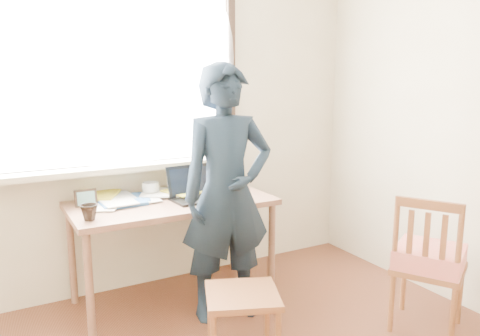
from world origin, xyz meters
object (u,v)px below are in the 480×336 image
desk (172,211)px  work_chair (242,303)px  laptop (194,191)px  mug_dark (89,212)px  mug_white (150,189)px  person (227,194)px  side_chair (429,260)px

desk → work_chair: desk is taller
work_chair → laptop: bearing=84.2°
mug_dark → work_chair: mug_dark is taller
laptop → mug_white: laptop is taller
desk → person: (0.24, -0.36, 0.17)m
mug_dark → side_chair: side_chair is taller
work_chair → side_chair: 1.20m
desk → mug_white: bearing=110.8°
mug_dark → work_chair: 1.03m
mug_white → desk: bearing=-69.2°
work_chair → side_chair: bearing=-12.9°
mug_dark → side_chair: size_ratio=0.12×
desk → person: 0.46m
desk → work_chair: (0.07, -0.86, -0.31)m
laptop → person: size_ratio=0.21×
laptop → person: (0.09, -0.33, 0.04)m
mug_white → side_chair: size_ratio=0.14×
person → mug_white: bearing=126.3°
desk → side_chair: size_ratio=1.56×
work_chair → person: size_ratio=0.31×
mug_dark → desk: bearing=17.8°
mug_white → person: 0.65m
laptop → mug_dark: (-0.74, -0.15, -0.01)m
desk → mug_dark: bearing=-162.2°
person → desk: bearing=130.6°
work_chair → person: person is taller
mug_white → mug_dark: (-0.50, -0.40, 0.00)m
mug_dark → work_chair: bearing=-46.0°
laptop → mug_white: bearing=133.8°
desk → laptop: 0.20m
mug_white → work_chair: mug_white is taller
laptop → work_chair: (-0.08, -0.83, -0.44)m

